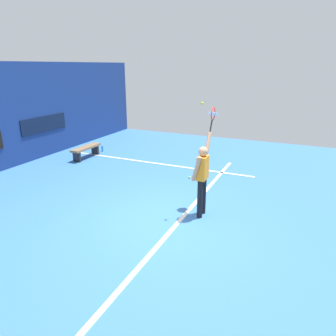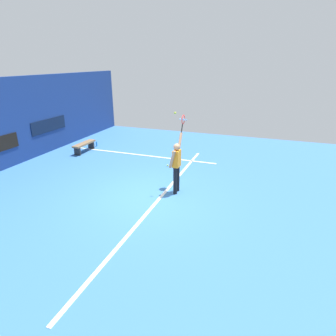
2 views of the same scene
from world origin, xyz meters
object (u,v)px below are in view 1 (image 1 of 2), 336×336
tennis_racket (213,115)px  water_bottle (102,149)px  court_bench (86,149)px  tennis_player (202,175)px  tennis_ball (202,103)px  spare_ball (190,177)px

tennis_racket → water_bottle: tennis_racket is taller
court_bench → tennis_player: bearing=-116.3°
tennis_player → water_bottle: bearing=55.9°
tennis_player → water_bottle: tennis_player is taller
tennis_ball → spare_ball: (2.18, 1.04, -2.60)m
tennis_racket → spare_ball: size_ratio=9.08×
tennis_racket → court_bench: tennis_racket is taller
court_bench → spare_ball: bearing=-96.4°
tennis_player → tennis_ball: tennis_ball is taller
tennis_ball → spare_ball: tennis_ball is taller
water_bottle → court_bench: bearing=-180.0°
tennis_player → spare_ball: bearing=26.6°
water_bottle → tennis_racket: bearing=-119.5°
tennis_racket → tennis_ball: size_ratio=9.08×
tennis_player → water_bottle: (3.78, 5.57, -0.89)m
court_bench → tennis_ball: bearing=-116.0°
tennis_ball → court_bench: bearing=64.0°
spare_ball → tennis_ball: bearing=-154.5°
tennis_player → tennis_racket: (0.63, -0.00, 1.29)m
court_bench → spare_ball: (-0.50, -4.44, -0.30)m
tennis_player → tennis_racket: 1.43m
water_bottle → tennis_player: bearing=-124.1°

